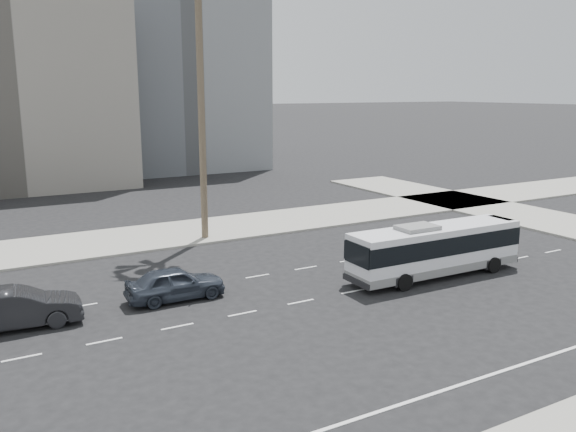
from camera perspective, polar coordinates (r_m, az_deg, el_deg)
ground at (r=29.62m, az=6.26°, el=-7.20°), size 700.00×700.00×0.00m
sidewalk_north at (r=42.62m, az=-5.98°, el=-1.12°), size 120.00×7.00×0.15m
midrise_gray_center at (r=78.59m, az=-11.72°, el=14.17°), size 20.00×20.00×26.00m
highrise_right at (r=261.21m, az=-16.54°, el=17.10°), size 26.00×26.00×70.00m
highrise_far at (r=296.24m, az=-12.99°, el=15.65°), size 22.00×22.00×60.00m
city_bus at (r=32.35m, az=13.93°, el=-3.02°), size 10.12×2.47×2.89m
car_a at (r=28.65m, az=-10.73°, el=-6.35°), size 1.98×4.68×1.58m
car_b at (r=27.36m, az=-24.45°, el=-8.04°), size 2.26×5.22×1.67m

